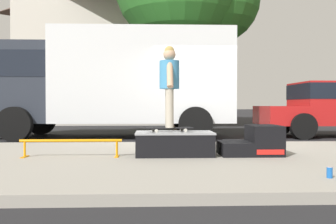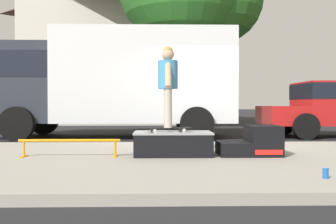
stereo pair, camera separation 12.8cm
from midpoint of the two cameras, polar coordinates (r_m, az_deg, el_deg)
ground_plane at (r=9.20m, az=5.55°, el=-4.84°), size 140.00×140.00×0.00m
sidewalk_slab at (r=6.26m, az=9.35°, el=-7.10°), size 50.00×5.00×0.12m
skate_box at (r=6.32m, az=0.37°, el=-4.57°), size 1.27×0.72×0.39m
kicker_ramp at (r=6.52m, az=12.19°, el=-4.45°), size 0.99×0.70×0.49m
grind_rail at (r=6.34m, az=-14.74°, el=-4.52°), size 1.61×0.28×0.28m
skateboard at (r=6.36m, az=-0.37°, el=-2.41°), size 0.81×0.39×0.07m
skater_kid at (r=6.36m, az=-0.37°, el=4.82°), size 0.33×0.69×1.34m
soda_can at (r=4.75m, az=22.09°, el=-8.30°), size 0.07×0.07×0.13m
box_truck at (r=11.36m, az=-8.92°, el=4.86°), size 6.91×2.63×3.05m
house_behind at (r=21.95m, az=-7.81°, el=9.70°), size 9.54×8.23×8.40m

